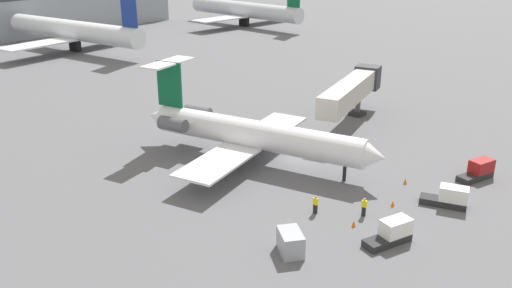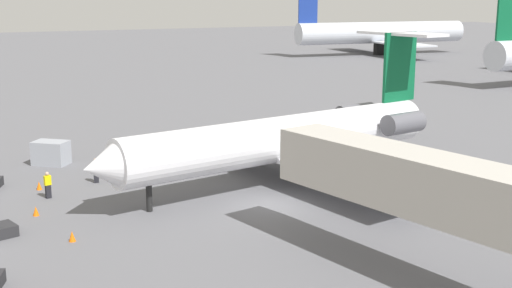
{
  "view_description": "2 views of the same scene",
  "coord_description": "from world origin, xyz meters",
  "views": [
    {
      "loc": [
        -43.81,
        -30.08,
        22.03
      ],
      "look_at": [
        -5.92,
        0.95,
        3.18
      ],
      "focal_mm": 37.06,
      "sensor_mm": 36.0,
      "label": 1
    },
    {
      "loc": [
        34.97,
        -17.18,
        12.47
      ],
      "look_at": [
        -2.96,
        0.59,
        3.09
      ],
      "focal_mm": 47.33,
      "sensor_mm": 36.0,
      "label": 2
    }
  ],
  "objects": [
    {
      "name": "parked_airliner_west_end",
      "position": [
        -81.18,
        65.56,
        4.46
      ],
      "size": [
        31.67,
        37.44,
        13.72
      ],
      "color": "silver",
      "rests_on": "ground_plane"
    },
    {
      "name": "ground_crew_marshaller",
      "position": [
        -6.95,
        -11.82,
        0.86
      ],
      "size": [
        0.34,
        0.45,
        1.69
      ],
      "color": "black",
      "rests_on": "ground_plane"
    },
    {
      "name": "ground_crew_loader",
      "position": [
        -9.21,
        -8.36,
        0.86
      ],
      "size": [
        0.31,
        0.43,
        1.69
      ],
      "color": "black",
      "rests_on": "ground_plane"
    },
    {
      "name": "cargo_container_uld",
      "position": [
        -15.6,
        -10.33,
        0.88
      ],
      "size": [
        2.82,
        2.95,
        1.77
      ],
      "color": "#999EA8",
      "rests_on": "ground_plane"
    },
    {
      "name": "traffic_cone_near",
      "position": [
        1.32,
        -11.85,
        0.28
      ],
      "size": [
        0.36,
        0.36,
        0.55
      ],
      "color": "orange",
      "rests_on": "ground_plane"
    },
    {
      "name": "traffic_cone_mid",
      "position": [
        -3.75,
        -12.99,
        0.28
      ],
      "size": [
        0.36,
        0.36,
        0.55
      ],
      "color": "orange",
      "rests_on": "ground_plane"
    },
    {
      "name": "regional_jet",
      "position": [
        -3.76,
        3.62,
        3.16
      ],
      "size": [
        21.93,
        27.94,
        9.68
      ],
      "color": "white",
      "rests_on": "ground_plane"
    },
    {
      "name": "traffic_cone_far",
      "position": [
        -9.11,
        -12.09,
        0.28
      ],
      "size": [
        0.36,
        0.36,
        0.55
      ],
      "color": "orange",
      "rests_on": "ground_plane"
    },
    {
      "name": "ground_plane",
      "position": [
        0.0,
        0.0,
        -0.05
      ],
      "size": [
        400.0,
        400.0,
        0.1
      ],
      "primitive_type": "cube",
      "color": "#5B5B60"
    },
    {
      "name": "jet_bridge",
      "position": [
        14.7,
        1.79,
        4.33
      ],
      "size": [
        18.51,
        6.9,
        6.0
      ],
      "color": "#B7B2A8",
      "rests_on": "ground_plane"
    }
  ]
}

